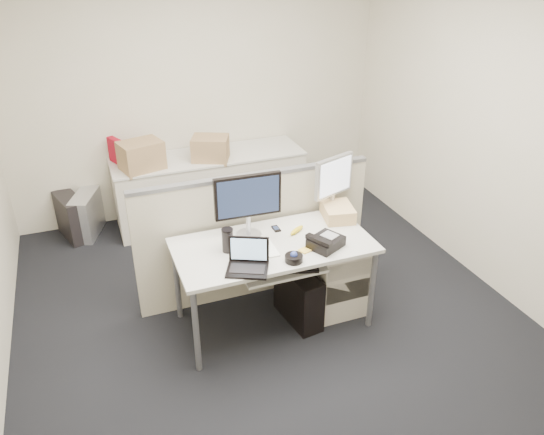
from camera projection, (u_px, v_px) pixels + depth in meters
name	position (u px, v px, depth m)	size (l,w,h in m)	color
floor	(273.00, 321.00, 4.35)	(4.00, 4.50, 0.01)	black
wall_back	(197.00, 91.00, 5.57)	(4.00, 0.02, 2.70)	beige
wall_front	(503.00, 400.00, 1.85)	(4.00, 0.02, 2.70)	beige
wall_right	(501.00, 134.00, 4.34)	(0.02, 4.50, 2.70)	beige
desk	(273.00, 251.00, 4.03)	(1.50, 0.75, 0.73)	silver
keyboard_tray	(282.00, 268.00, 3.90)	(0.62, 0.32, 0.02)	silver
drawer_pedestal	(333.00, 271.00, 4.41)	(0.40, 0.55, 0.65)	beige
cubicle_partition	(254.00, 237.00, 4.45)	(2.00, 0.06, 1.10)	#B9B298
back_counter	(210.00, 188.00, 5.77)	(2.00, 0.60, 0.72)	beige
monitor_main	(248.00, 206.00, 3.99)	(0.51, 0.20, 0.51)	black
monitor_small	(333.00, 185.00, 4.36)	(0.40, 0.20, 0.49)	#B7B7BC
laptop	(247.00, 258.00, 3.63)	(0.28, 0.21, 0.21)	black
trackball	(294.00, 258.00, 3.77)	(0.13, 0.13, 0.05)	black
desk_phone	(326.00, 242.00, 3.95)	(0.24, 0.20, 0.08)	black
paper_stack	(260.00, 249.00, 3.92)	(0.22, 0.28, 0.01)	white
sticky_pad	(305.00, 250.00, 3.91)	(0.07, 0.07, 0.01)	yellow
travel_mug	(228.00, 241.00, 3.87)	(0.08, 0.08, 0.17)	black
banana	(297.00, 230.00, 4.15)	(0.17, 0.04, 0.04)	gold
cellphone	(276.00, 229.00, 4.20)	(0.05, 0.10, 0.01)	black
manila_folders	(338.00, 212.00, 4.34)	(0.23, 0.30, 0.11)	tan
keyboard	(290.00, 267.00, 3.88)	(0.41, 0.15, 0.02)	black
pc_tower_desk	(299.00, 296.00, 4.26)	(0.19, 0.48, 0.45)	black
pc_tower_spare_dark	(72.00, 217.00, 5.46)	(0.19, 0.48, 0.45)	black
pc_tower_spare_silver	(87.00, 215.00, 5.51)	(0.19, 0.48, 0.45)	#B7B7BC
cardboard_box_left	(141.00, 156.00, 5.21)	(0.40, 0.30, 0.30)	#A17E4B
cardboard_box_right	(210.00, 149.00, 5.44)	(0.36, 0.28, 0.26)	#A17E4B
red_binder	(118.00, 153.00, 5.34)	(0.07, 0.29, 0.27)	#930114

